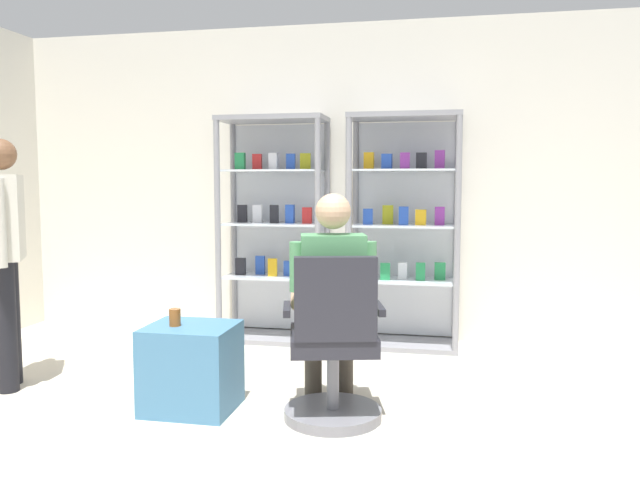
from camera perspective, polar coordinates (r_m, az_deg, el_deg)
name	(u,v)px	position (r m, az deg, el deg)	size (l,w,h in m)	color
back_wall	(343,183)	(5.50, 2.13, 5.24)	(6.00, 0.10, 2.70)	silver
display_cabinet_left	(275,227)	(5.40, -4.07, 1.15)	(0.90, 0.45, 1.90)	gray
display_cabinet_right	(404,229)	(5.21, 7.66, 0.97)	(0.90, 0.45, 1.90)	gray
office_chair	(334,354)	(3.56, 1.24, -10.31)	(0.62, 0.59, 0.96)	slate
seated_shopkeeper	(332,293)	(3.65, 1.09, -4.80)	(0.55, 0.62, 1.29)	#3F382D
storage_crate	(192,368)	(3.87, -11.60, -11.29)	(0.51, 0.44, 0.51)	teal
tea_glass	(175,317)	(3.80, -13.05, -6.87)	(0.07, 0.07, 0.10)	brown
standing_customer	(4,247)	(4.55, -26.75, -0.57)	(0.37, 0.46, 1.63)	black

